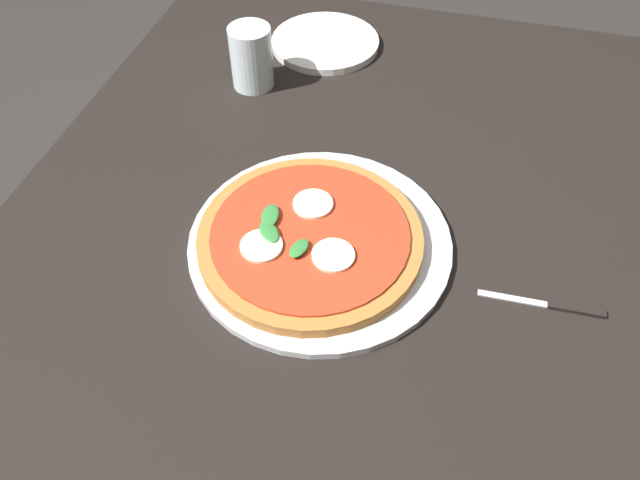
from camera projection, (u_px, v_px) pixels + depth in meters
The scene contains 7 objects.
ground_plane at pixel (327, 467), 1.37m from camera, with size 6.00×6.00×0.00m, color #2D2B28.
dining_table at pixel (330, 310), 0.90m from camera, with size 1.52×1.04×0.70m.
serving_tray at pixel (320, 242), 0.87m from camera, with size 0.38×0.38×0.01m, color silver.
pizza at pixel (310, 237), 0.85m from camera, with size 0.32×0.32×0.03m.
plate_white at pixel (325, 42), 1.21m from camera, with size 0.21×0.21×0.01m, color white.
knife at pixel (557, 306), 0.80m from camera, with size 0.02×0.17×0.01m.
glass_cup at pixel (251, 57), 1.09m from camera, with size 0.08×0.08×0.11m, color silver.
Camera 1 is at (-0.50, -0.12, 1.37)m, focal length 34.17 mm.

